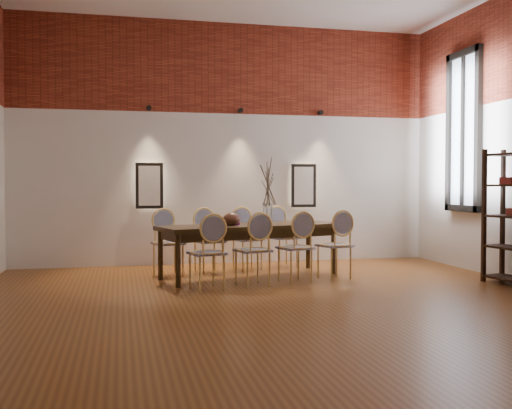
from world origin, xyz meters
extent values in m
cube|color=brown|center=(0.00, 0.00, -0.01)|extent=(7.00, 7.00, 0.02)
cube|color=silver|center=(0.00, 3.55, 2.00)|extent=(7.00, 0.10, 4.00)
cube|color=silver|center=(0.00, -3.55, 2.00)|extent=(7.00, 0.10, 4.00)
cube|color=maroon|center=(0.00, 3.48, 3.25)|extent=(7.00, 0.02, 1.50)
cube|color=#FFEAC6|center=(-1.30, 3.45, 1.30)|extent=(0.36, 0.06, 0.66)
cube|color=#FFEAC6|center=(1.30, 3.45, 1.30)|extent=(0.36, 0.06, 0.66)
cylinder|color=black|center=(-1.30, 3.42, 2.55)|extent=(0.08, 0.10, 0.08)
cylinder|color=black|center=(0.20, 3.42, 2.55)|extent=(0.08, 0.10, 0.08)
cylinder|color=black|center=(1.60, 3.42, 2.55)|extent=(0.08, 0.10, 0.08)
cube|color=silver|center=(3.46, 2.00, 2.15)|extent=(0.02, 0.78, 2.38)
cube|color=black|center=(3.44, 2.00, 2.15)|extent=(0.08, 0.90, 2.50)
cube|color=black|center=(3.44, 2.00, 2.15)|extent=(0.06, 0.06, 2.40)
cube|color=#34210E|center=(0.04, 1.95, 0.38)|extent=(2.73, 1.50, 0.75)
cylinder|color=silver|center=(0.33, 2.03, 0.90)|extent=(0.14, 0.14, 0.30)
ellipsoid|color=#5B2E1C|center=(-0.25, 1.82, 0.84)|extent=(0.24, 0.24, 0.18)
cube|color=#7F1263|center=(-0.27, 1.96, 0.77)|extent=(0.30, 0.24, 0.03)
camera|label=1|loc=(-1.77, -6.36, 1.33)|focal=42.00mm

